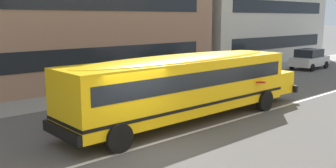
% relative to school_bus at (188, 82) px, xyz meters
% --- Properties ---
extents(ground_plane, '(400.00, 400.00, 0.00)m').
position_rel_school_bus_xyz_m(ground_plane, '(-3.47, -1.27, -1.62)').
color(ground_plane, '#54514F').
extents(sidewalk_far, '(120.00, 3.00, 0.01)m').
position_rel_school_bus_xyz_m(sidewalk_far, '(-3.47, 6.97, -1.62)').
color(sidewalk_far, gray).
rests_on(sidewalk_far, ground_plane).
extents(lane_centreline, '(110.00, 0.16, 0.01)m').
position_rel_school_bus_xyz_m(lane_centreline, '(-3.47, -1.27, -1.62)').
color(lane_centreline, silver).
rests_on(lane_centreline, ground_plane).
extents(school_bus, '(12.23, 2.89, 2.73)m').
position_rel_school_bus_xyz_m(school_bus, '(0.00, 0.00, 0.00)').
color(school_bus, yellow).
rests_on(school_bus, ground_plane).
extents(parked_car_grey_mid_block, '(3.93, 1.93, 1.64)m').
position_rel_school_bus_xyz_m(parked_car_grey_mid_block, '(9.08, 4.23, -0.78)').
color(parked_car_grey_mid_block, gray).
rests_on(parked_car_grey_mid_block, ground_plane).
extents(parked_car_silver_under_tree, '(3.98, 2.03, 1.64)m').
position_rel_school_bus_xyz_m(parked_car_silver_under_tree, '(18.47, 4.44, -0.78)').
color(parked_car_silver_under_tree, '#B7BABF').
rests_on(parked_car_silver_under_tree, ground_plane).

